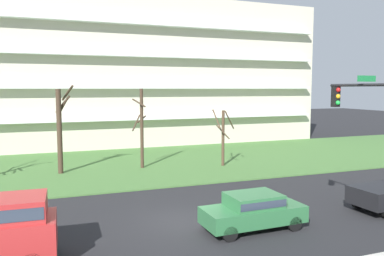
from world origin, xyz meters
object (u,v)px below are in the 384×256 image
Objects in this scene: tree_left at (60,128)px; tree_right at (223,136)px; tree_center at (141,128)px; sedan_green_center_right at (253,210)px.

tree_right is at bearing -7.80° from tree_left.
tree_center is 1.36× the size of tree_right.
sedan_green_center_right is at bearing -84.18° from tree_center.
tree_center is 1.35× the size of sedan_green_center_right.
sedan_green_center_right is (7.20, -14.41, -2.41)m from tree_left.
tree_left is 1.42× the size of tree_right.
sedan_green_center_right is (-4.58, -12.80, -1.54)m from tree_right.
tree_right reaches higher than sedan_green_center_right.
tree_left is 1.04× the size of tree_center.
tree_center is at bearing 94.33° from sedan_green_center_right.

